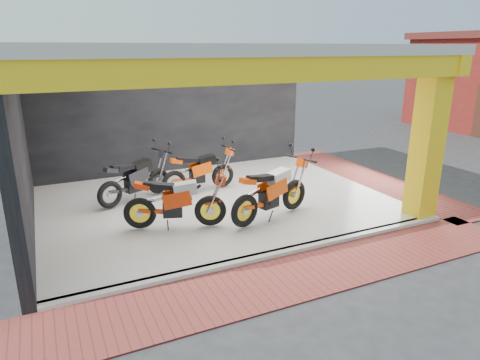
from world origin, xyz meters
name	(u,v)px	position (x,y,z in m)	size (l,w,h in m)	color
ground	(253,235)	(0.00, 0.00, 0.00)	(80.00, 80.00, 0.00)	#2D2D30
showroom_floor	(216,202)	(0.00, 2.00, 0.05)	(8.00, 6.00, 0.10)	white
showroom_ceiling	(213,49)	(0.00, 2.00, 3.60)	(8.40, 6.40, 0.20)	beige
back_wall	(175,115)	(0.00, 5.10, 1.75)	(8.20, 0.20, 3.50)	black
left_wall	(17,150)	(-4.10, 2.00, 1.75)	(0.20, 6.20, 3.50)	black
corner_column	(428,141)	(3.75, -0.75, 1.75)	(0.50, 0.50, 3.50)	yellow
header_beam_front	(283,70)	(0.00, -1.00, 3.30)	(8.40, 0.30, 0.40)	yellow
header_beam_right	(357,61)	(4.00, 2.00, 3.30)	(0.30, 6.40, 0.40)	yellow
floor_kerb	(278,253)	(0.00, -1.02, 0.05)	(8.00, 0.20, 0.10)	white
paver_front	(301,275)	(0.00, -1.80, 0.01)	(9.00, 1.40, 0.03)	maroon
paver_right	(370,178)	(4.80, 2.00, 0.01)	(1.40, 7.00, 0.03)	maroon
moto_hero	(294,180)	(1.34, 0.61, 0.81)	(2.32, 0.86, 1.42)	#FF4F0A
moto_row_a	(210,196)	(-0.70, 0.54, 0.77)	(2.19, 0.81, 1.34)	red
moto_row_b	(223,164)	(0.53, 2.80, 0.73)	(2.06, 0.76, 1.26)	#FF510A
moto_row_d	(157,169)	(-1.13, 3.03, 0.75)	(2.13, 0.79, 1.30)	black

